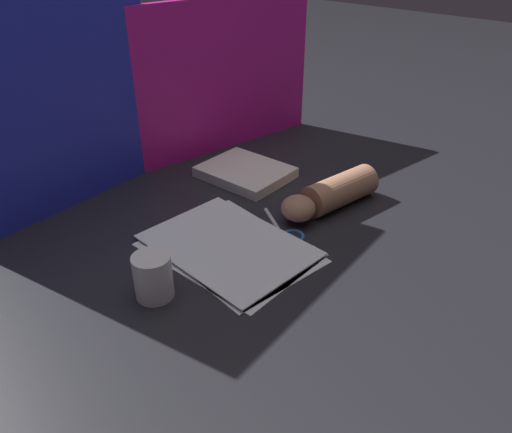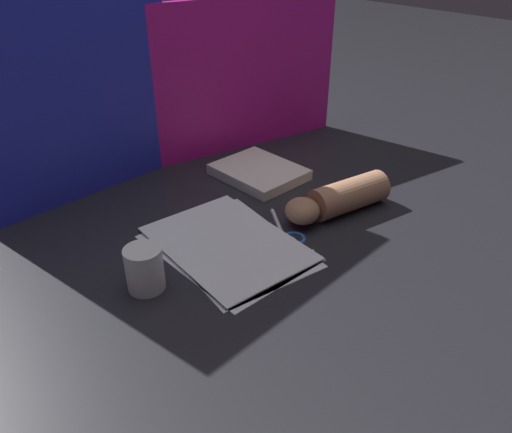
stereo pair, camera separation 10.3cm
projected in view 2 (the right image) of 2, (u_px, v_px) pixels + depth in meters
The scene contains 10 objects.
ground_plane at pixel (256, 239), 1.07m from camera, with size 6.00×6.00×0.00m, color black.
backdrop_panel_left at pixel (69, 72), 1.09m from camera, with size 0.51×0.07×0.60m.
backdrop_panel_center at pixel (209, 82), 1.34m from camera, with size 0.83×0.13×0.42m.
paper_stack at pixel (229, 245), 1.04m from camera, with size 0.27×0.36×0.01m.
book_closed at pixel (259, 172), 1.31m from camera, with size 0.19×0.23×0.03m.
scissors at pixel (283, 233), 1.07m from camera, with size 0.10×0.16×0.01m.
hand_forearm at pixel (338, 199), 1.14m from camera, with size 0.28×0.11×0.07m.
paper_scrap_near at pixel (311, 251), 1.02m from camera, with size 0.02×0.02×0.00m.
paper_scrap_mid at pixel (281, 255), 1.01m from camera, with size 0.02×0.02×0.00m.
mug at pixel (145, 269), 0.90m from camera, with size 0.07×0.07×0.08m.
Camera 2 is at (-0.57, -0.68, 0.59)m, focal length 35.00 mm.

